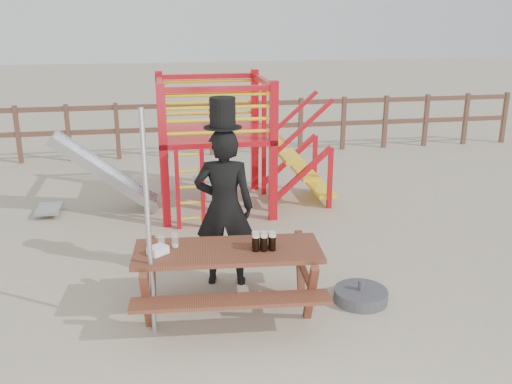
{
  "coord_description": "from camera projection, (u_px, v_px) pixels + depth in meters",
  "views": [
    {
      "loc": [
        -0.69,
        -5.21,
        3.07
      ],
      "look_at": [
        0.38,
        0.8,
        1.11
      ],
      "focal_mm": 40.0,
      "sensor_mm": 36.0,
      "label": 1
    }
  ],
  "objects": [
    {
      "name": "ground",
      "position": [
        233.0,
        318.0,
        5.94
      ],
      "size": [
        60.0,
        60.0,
        0.0
      ],
      "primitive_type": "plane",
      "color": "tan",
      "rests_on": "ground"
    },
    {
      "name": "back_fence",
      "position": [
        188.0,
        122.0,
        12.27
      ],
      "size": [
        15.09,
        0.09,
        1.2
      ],
      "color": "brown",
      "rests_on": "ground"
    },
    {
      "name": "playground_fort",
      "position": [
        209.0,
        142.0,
        8.99
      ],
      "size": [
        4.71,
        1.84,
        2.1
      ],
      "color": "red",
      "rests_on": "ground"
    },
    {
      "name": "picnic_table",
      "position": [
        228.0,
        273.0,
        5.89
      ],
      "size": [
        2.01,
        1.47,
        0.74
      ],
      "rotation": [
        0.0,
        0.0,
        -0.08
      ],
      "color": "brown",
      "rests_on": "ground"
    },
    {
      "name": "man_with_hat",
      "position": [
        224.0,
        204.0,
        6.44
      ],
      "size": [
        0.74,
        0.56,
        2.18
      ],
      "rotation": [
        0.0,
        0.0,
        2.95
      ],
      "color": "black",
      "rests_on": "ground"
    },
    {
      "name": "metal_pole",
      "position": [
        148.0,
        226.0,
        5.35
      ],
      "size": [
        0.05,
        0.05,
        2.25
      ],
      "primitive_type": "cylinder",
      "color": "#B2B2B7",
      "rests_on": "ground"
    },
    {
      "name": "parasol_base",
      "position": [
        361.0,
        295.0,
        6.26
      ],
      "size": [
        0.59,
        0.59,
        0.25
      ],
      "color": "#3D3D42",
      "rests_on": "ground"
    },
    {
      "name": "paper_bag",
      "position": [
        158.0,
        250.0,
        5.68
      ],
      "size": [
        0.23,
        0.22,
        0.08
      ],
      "primitive_type": "cube",
      "rotation": [
        0.0,
        0.0,
        0.66
      ],
      "color": "white",
      "rests_on": "picnic_table"
    },
    {
      "name": "stout_pints",
      "position": [
        264.0,
        241.0,
        5.78
      ],
      "size": [
        0.25,
        0.17,
        0.17
      ],
      "color": "black",
      "rests_on": "picnic_table"
    },
    {
      "name": "empty_glasses",
      "position": [
        168.0,
        242.0,
        5.8
      ],
      "size": [
        0.21,
        0.13,
        0.15
      ],
      "color": "silver",
      "rests_on": "picnic_table"
    }
  ]
}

